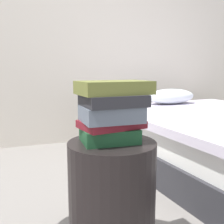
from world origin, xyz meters
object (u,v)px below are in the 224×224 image
at_px(side_table, 112,201).
at_px(book_forest, 109,135).
at_px(book_charcoal, 112,100).
at_px(book_olive, 114,88).
at_px(book_slate, 111,114).
at_px(book_maroon, 111,124).

xyz_separation_m(side_table, book_forest, (-0.01, 0.01, 0.29)).
relative_size(book_charcoal, book_olive, 0.84).
height_order(side_table, book_slate, book_slate).
relative_size(side_table, book_forest, 2.36).
distance_m(book_maroon, book_slate, 0.05).
relative_size(book_forest, book_charcoal, 0.93).
bearing_deg(book_charcoal, book_slate, 138.76).
bearing_deg(book_maroon, book_olive, -68.93).
xyz_separation_m(book_maroon, book_slate, (-0.00, -0.02, 0.05)).
bearing_deg(book_slate, side_table, 47.74).
distance_m(book_slate, book_olive, 0.11).
bearing_deg(book_maroon, book_slate, -113.09).
distance_m(book_maroon, book_charcoal, 0.10).
xyz_separation_m(side_table, book_slate, (-0.01, -0.01, 0.38)).
distance_m(book_charcoal, book_olive, 0.05).
distance_m(book_forest, book_charcoal, 0.15).
distance_m(book_forest, book_slate, 0.09).
relative_size(book_maroon, book_olive, 0.87).
distance_m(book_forest, book_olive, 0.20).
bearing_deg(book_forest, book_charcoal, -69.93).
relative_size(book_maroon, book_slate, 1.07).
relative_size(side_table, book_maroon, 2.13).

